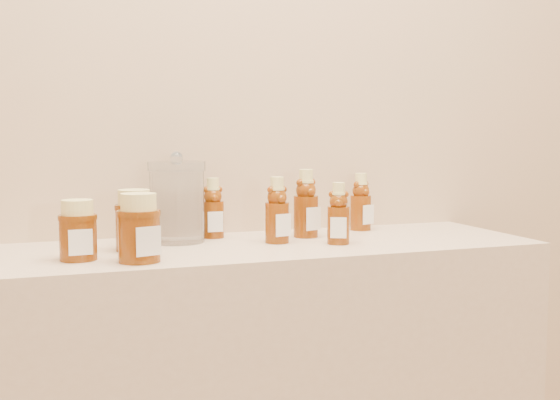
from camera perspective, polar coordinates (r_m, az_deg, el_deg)
name	(u,v)px	position (r m, az deg, el deg)	size (l,w,h in m)	color
wall_back	(240,47)	(1.73, -3.26, 12.28)	(3.50, 0.02, 2.70)	tan
bear_bottle_back_left	(213,204)	(1.64, -5.47, -0.32)	(0.05, 0.05, 0.16)	#5C2607
bear_bottle_back_mid	(306,199)	(1.65, 2.12, 0.09)	(0.06, 0.06, 0.18)	#5C2607
bear_bottle_back_right	(361,198)	(1.77, 6.58, 0.17)	(0.06, 0.06, 0.16)	#5C2607
bear_bottle_front_left	(277,206)	(1.56, -0.24, -0.46)	(0.06, 0.06, 0.17)	#5C2607
bear_bottle_front_right	(339,209)	(1.55, 4.78, -0.75)	(0.05, 0.05, 0.15)	#5C2607
honey_jar_left	(78,230)	(1.41, -16.10, -2.36)	(0.07, 0.07, 0.12)	#5C2607
honey_jar_back	(134,220)	(1.49, -11.76, -1.61)	(0.08, 0.08, 0.13)	#5C2607
honey_jar_front	(139,228)	(1.36, -11.39, -2.22)	(0.08, 0.08, 0.13)	#5C2607
glass_canister	(177,198)	(1.58, -8.37, 0.13)	(0.13, 0.13, 0.20)	white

